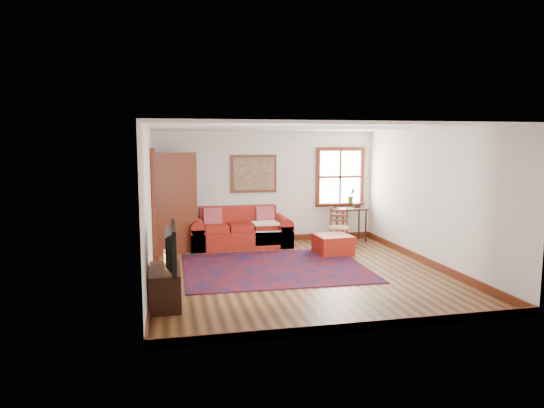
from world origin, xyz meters
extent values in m
plane|color=#3B200F|center=(0.00, 0.00, 0.00)|extent=(5.50, 5.50, 0.00)
cube|color=silver|center=(0.00, 2.75, 1.25)|extent=(5.00, 0.04, 2.50)
cube|color=silver|center=(0.00, -2.75, 1.25)|extent=(5.00, 0.04, 2.50)
cube|color=silver|center=(-2.50, 0.00, 1.25)|extent=(0.04, 5.50, 2.50)
cube|color=silver|center=(2.50, 0.00, 1.25)|extent=(0.04, 5.50, 2.50)
cube|color=white|center=(0.00, 0.00, 2.50)|extent=(5.00, 5.50, 0.04)
cube|color=maroon|center=(0.00, 2.73, 0.06)|extent=(5.00, 0.03, 0.12)
cube|color=maroon|center=(-2.48, 0.00, 0.06)|extent=(0.03, 5.50, 0.12)
cube|color=maroon|center=(2.48, 0.00, 0.06)|extent=(0.03, 5.50, 0.12)
cube|color=white|center=(1.75, 2.73, 1.45)|extent=(1.00, 0.02, 1.20)
cube|color=maroon|center=(1.75, 2.72, 2.09)|extent=(1.18, 0.06, 0.09)
cube|color=maroon|center=(1.75, 2.72, 0.80)|extent=(1.18, 0.06, 0.09)
cube|color=maroon|center=(1.21, 2.72, 1.45)|extent=(0.09, 0.06, 1.20)
cube|color=maroon|center=(2.29, 2.72, 1.45)|extent=(0.09, 0.06, 1.20)
cube|color=maroon|center=(1.75, 2.72, 1.45)|extent=(1.00, 0.04, 0.05)
cube|color=maroon|center=(1.75, 2.65, 0.83)|extent=(1.15, 0.20, 0.04)
imported|color=#376724|center=(2.00, 2.63, 1.01)|extent=(0.18, 0.15, 0.33)
cube|color=black|center=(-2.49, 1.60, 1.02)|extent=(0.02, 0.90, 2.05)
cube|color=maroon|center=(-2.46, 1.11, 1.02)|extent=(0.06, 0.09, 2.05)
cube|color=maroon|center=(-2.46, 2.10, 1.02)|extent=(0.06, 0.09, 2.05)
cube|color=maroon|center=(-2.46, 1.60, 2.09)|extent=(0.06, 1.08, 0.09)
cube|color=maroon|center=(-2.04, 1.90, 1.02)|extent=(0.86, 0.35, 2.05)
cube|color=silver|center=(-2.04, 1.90, 1.13)|extent=(0.56, 0.22, 1.33)
cube|color=maroon|center=(-0.30, 2.73, 1.55)|extent=(1.05, 0.04, 0.85)
cube|color=tan|center=(-0.30, 2.69, 1.55)|extent=(0.92, 0.03, 0.72)
cube|color=#5B0D10|center=(-0.34, 0.34, 0.01)|extent=(3.29, 2.66, 0.02)
cube|color=maroon|center=(-0.68, 2.27, 0.19)|extent=(2.17, 0.90, 0.38)
cube|color=maroon|center=(-0.68, 2.60, 0.61)|extent=(1.69, 0.25, 0.47)
cube|color=maroon|center=(-1.61, 2.27, 0.24)|extent=(0.30, 0.90, 0.47)
cube|color=maroon|center=(0.26, 2.27, 0.24)|extent=(0.30, 0.90, 0.47)
cube|color=#D05C1D|center=(-1.25, 2.44, 0.64)|extent=(0.40, 0.19, 0.41)
cube|color=#D05C1D|center=(-0.10, 2.44, 0.64)|extent=(0.40, 0.19, 0.41)
cube|color=silver|center=(-0.15, 2.10, 0.52)|extent=(0.55, 0.49, 0.04)
cube|color=maroon|center=(1.05, 1.19, 0.19)|extent=(0.73, 0.73, 0.39)
cube|color=black|center=(1.89, 2.31, 0.75)|extent=(0.64, 0.48, 0.04)
cylinder|color=black|center=(1.61, 2.11, 0.37)|extent=(0.04, 0.04, 0.73)
cylinder|color=black|center=(2.16, 2.11, 0.37)|extent=(0.04, 0.04, 0.73)
cylinder|color=black|center=(1.61, 2.52, 0.37)|extent=(0.04, 0.04, 0.73)
cylinder|color=black|center=(2.16, 2.52, 0.37)|extent=(0.04, 0.04, 0.73)
cube|color=tan|center=(1.38, 1.75, 0.43)|extent=(0.51, 0.50, 0.04)
cylinder|color=maroon|center=(1.17, 1.65, 0.21)|extent=(0.04, 0.04, 0.41)
cylinder|color=maroon|center=(1.49, 1.54, 0.21)|extent=(0.04, 0.04, 0.41)
cylinder|color=maroon|center=(1.27, 1.96, 0.43)|extent=(0.04, 0.04, 0.87)
cylinder|color=maroon|center=(1.60, 1.85, 0.43)|extent=(0.04, 0.04, 0.87)
cube|color=maroon|center=(1.43, 1.90, 0.67)|extent=(0.33, 0.14, 0.26)
cube|color=black|center=(-2.27, -1.25, 0.26)|extent=(0.42, 0.94, 0.51)
imported|color=black|center=(-2.25, -1.33, 0.83)|extent=(0.14, 1.08, 0.62)
cylinder|color=silver|center=(-2.22, -0.87, 0.60)|extent=(0.12, 0.12, 0.18)
cylinder|color=#FFA53F|center=(-2.22, -0.87, 0.57)|extent=(0.07, 0.07, 0.12)
camera|label=1|loc=(-2.21, -7.96, 2.26)|focal=32.00mm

